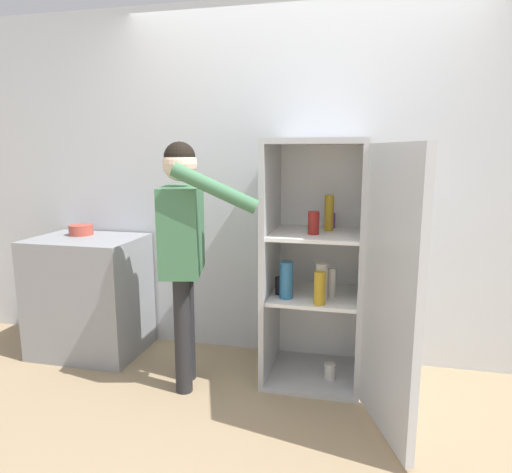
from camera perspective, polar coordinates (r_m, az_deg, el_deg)
The scene contains 6 objects.
ground_plane at distance 2.78m, azimuth 1.83°, elevation -22.34°, with size 12.00×12.00×0.00m, color tan.
wall_back at distance 3.31m, azimuth 5.35°, elevation 6.41°, with size 7.00×0.06×2.55m.
refrigerator at distance 2.93m, azimuth 9.19°, elevation -3.81°, with size 0.89×1.20×1.59m.
person at distance 2.87m, azimuth -9.07°, elevation 0.06°, with size 0.69×0.54×1.57m.
counter at distance 3.69m, azimuth -20.09°, elevation -6.92°, with size 0.78×0.59×0.89m.
bowl at distance 3.72m, azimuth -21.03°, elevation 0.77°, with size 0.18×0.18×0.08m.
Camera 1 is at (0.46, -2.29, 1.51)m, focal length 32.00 mm.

